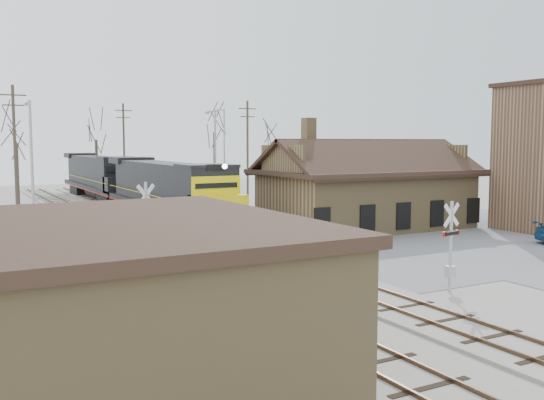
{
  "coord_description": "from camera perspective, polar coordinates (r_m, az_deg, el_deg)",
  "views": [
    {
      "loc": [
        -14.99,
        -22.87,
        6.23
      ],
      "look_at": [
        2.56,
        9.0,
        2.72
      ],
      "focal_mm": 40.0,
      "sensor_mm": 36.0,
      "label": 1
    }
  ],
  "objects": [
    {
      "name": "streetlight_c",
      "position": [
        60.85,
        -4.56,
        4.61
      ],
      "size": [
        0.25,
        2.04,
        9.48
      ],
      "color": "#A5A8AD",
      "rests_on": "ground"
    },
    {
      "name": "tree_e",
      "position": [
        67.36,
        0.19,
        5.39
      ],
      "size": [
        3.49,
        3.49,
        8.55
      ],
      "color": "#382D23",
      "rests_on": "ground"
    },
    {
      "name": "road",
      "position": [
        28.04,
        4.33,
        -7.3
      ],
      "size": [
        60.0,
        9.0,
        0.03
      ],
      "primitive_type": "cube",
      "color": "slate",
      "rests_on": "ground"
    },
    {
      "name": "locomotive_trailing",
      "position": [
        67.15,
        -15.91,
        2.16
      ],
      "size": [
        3.26,
        21.85,
        4.59
      ],
      "color": "black",
      "rests_on": "ground"
    },
    {
      "name": "utility_pole_b",
      "position": [
        71.1,
        -13.76,
        4.77
      ],
      "size": [
        2.0,
        0.24,
        10.55
      ],
      "color": "#382D23",
      "rests_on": "ground"
    },
    {
      "name": "depot",
      "position": [
        44.25,
        8.85,
        0.5
      ],
      "size": [
        15.2,
        9.31,
        7.9
      ],
      "color": "olive",
      "rests_on": "ground"
    },
    {
      "name": "ground",
      "position": [
        28.04,
        4.33,
        -7.33
      ],
      "size": [
        140.0,
        140.0,
        0.0
      ],
      "primitive_type": "plane",
      "color": "#A6A196",
      "rests_on": "ground"
    },
    {
      "name": "tree_c",
      "position": [
        72.77,
        -16.24,
        6.3
      ],
      "size": [
        4.3,
        4.3,
        10.53
      ],
      "color": "#382D23",
      "rests_on": "ground"
    },
    {
      "name": "parking_lot",
      "position": [
        43.0,
        21.79,
        -3.18
      ],
      "size": [
        22.0,
        26.0,
        0.03
      ],
      "primitive_type": "cube",
      "color": "slate",
      "rests_on": "ground"
    },
    {
      "name": "crossbuck_far",
      "position": [
        29.87,
        -11.73,
        -2.74
      ],
      "size": [
        1.15,
        0.57,
        4.29
      ],
      "rotation": [
        0.0,
        0.0,
        3.56
      ],
      "color": "#A5A8AD",
      "rests_on": "ground"
    },
    {
      "name": "streetlight_a",
      "position": [
        40.81,
        -21.7,
        3.31
      ],
      "size": [
        0.25,
        2.04,
        8.81
      ],
      "color": "#A5A8AD",
      "rests_on": "ground"
    },
    {
      "name": "locomotive_lead",
      "position": [
        45.9,
        -9.69,
        0.84
      ],
      "size": [
        3.26,
        21.85,
        4.85
      ],
      "color": "black",
      "rests_on": "ground"
    },
    {
      "name": "commercial_building",
      "position": [
        15.54,
        -20.78,
        -10.02
      ],
      "size": [
        12.4,
        10.4,
        4.3
      ],
      "color": "olive",
      "rests_on": "ground"
    },
    {
      "name": "utility_pole_a",
      "position": [
        52.7,
        -23.04,
        4.38
      ],
      "size": [
        2.0,
        0.24,
        10.71
      ],
      "color": "#382D23",
      "rests_on": "ground"
    },
    {
      "name": "tree_d",
      "position": [
        70.8,
        -5.46,
        7.36
      ],
      "size": [
        4.89,
        4.89,
        11.99
      ],
      "color": "#382D23",
      "rests_on": "ground"
    },
    {
      "name": "crossbuck_near",
      "position": [
        26.19,
        16.46,
        -4.46
      ],
      "size": [
        1.08,
        0.28,
        3.78
      ],
      "rotation": [
        0.0,
        0.0,
        0.15
      ],
      "color": "#A5A8AD",
      "rests_on": "ground"
    },
    {
      "name": "track_siding",
      "position": [
        39.77,
        -13.22,
        -3.55
      ],
      "size": [
        3.4,
        90.0,
        0.24
      ],
      "color": "#A6A196",
      "rests_on": "ground"
    },
    {
      "name": "streetlight_b",
      "position": [
        50.5,
        -5.42,
        4.05
      ],
      "size": [
        0.25,
        2.04,
        8.84
      ],
      "color": "#A5A8AD",
      "rests_on": "ground"
    },
    {
      "name": "tree_b",
      "position": [
        60.16,
        -22.99,
        5.88
      ],
      "size": [
        4.05,
        4.05,
        9.93
      ],
      "color": "#382D23",
      "rests_on": "ground"
    },
    {
      "name": "utility_pole_c",
      "position": [
        62.14,
        -2.31,
        4.76
      ],
      "size": [
        2.0,
        0.24,
        10.36
      ],
      "color": "#382D23",
      "rests_on": "ground"
    },
    {
      "name": "track_main",
      "position": [
        41.19,
        -7.18,
        -3.13
      ],
      "size": [
        3.4,
        90.0,
        0.24
      ],
      "color": "#A6A196",
      "rests_on": "ground"
    }
  ]
}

